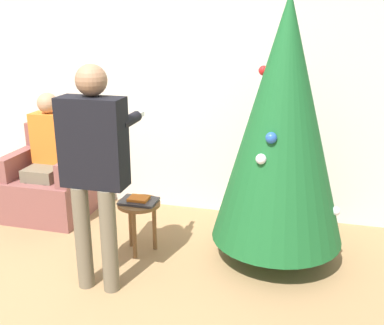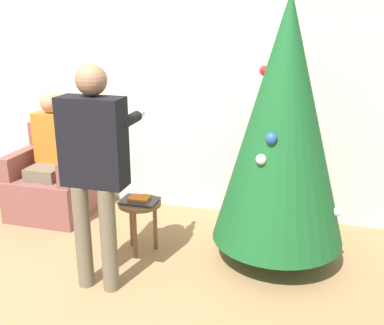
{
  "view_description": "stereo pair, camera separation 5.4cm",
  "coord_description": "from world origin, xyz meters",
  "px_view_note": "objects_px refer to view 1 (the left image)",
  "views": [
    {
      "loc": [
        1.57,
        -2.09,
        1.94
      ],
      "look_at": [
        0.77,
        0.98,
        0.92
      ],
      "focal_mm": 42.0,
      "sensor_mm": 36.0,
      "label": 1
    },
    {
      "loc": [
        1.63,
        -2.07,
        1.94
      ],
      "look_at": [
        0.77,
        0.98,
        0.92
      ],
      "focal_mm": 42.0,
      "sensor_mm": 36.0,
      "label": 2
    }
  ],
  "objects_px": {
    "person_seated": "(48,151)",
    "armchair": "(53,184)",
    "side_stool": "(139,211)",
    "christmas_tree": "(282,123)",
    "person_standing": "(94,160)"
  },
  "relations": [
    {
      "from": "christmas_tree",
      "to": "side_stool",
      "type": "height_order",
      "value": "christmas_tree"
    },
    {
      "from": "armchair",
      "to": "christmas_tree",
      "type": "bearing_deg",
      "value": -8.18
    },
    {
      "from": "christmas_tree",
      "to": "person_seated",
      "type": "xyz_separation_m",
      "value": [
        -2.28,
        0.31,
        -0.49
      ]
    },
    {
      "from": "person_seated",
      "to": "armchair",
      "type": "bearing_deg",
      "value": 90.0
    },
    {
      "from": "armchair",
      "to": "person_standing",
      "type": "xyz_separation_m",
      "value": [
        1.05,
        -1.07,
        0.67
      ]
    },
    {
      "from": "christmas_tree",
      "to": "person_standing",
      "type": "bearing_deg",
      "value": -149.15
    },
    {
      "from": "armchair",
      "to": "side_stool",
      "type": "height_order",
      "value": "armchair"
    },
    {
      "from": "armchair",
      "to": "person_seated",
      "type": "distance_m",
      "value": 0.36
    },
    {
      "from": "christmas_tree",
      "to": "person_seated",
      "type": "height_order",
      "value": "christmas_tree"
    },
    {
      "from": "christmas_tree",
      "to": "person_seated",
      "type": "distance_m",
      "value": 2.35
    },
    {
      "from": "side_stool",
      "to": "person_standing",
      "type": "bearing_deg",
      "value": -100.51
    },
    {
      "from": "christmas_tree",
      "to": "armchair",
      "type": "distance_m",
      "value": 2.46
    },
    {
      "from": "christmas_tree",
      "to": "side_stool",
      "type": "xyz_separation_m",
      "value": [
        -1.14,
        -0.19,
        -0.79
      ]
    },
    {
      "from": "armchair",
      "to": "side_stool",
      "type": "relative_size",
      "value": 1.96
    },
    {
      "from": "armchair",
      "to": "side_stool",
      "type": "xyz_separation_m",
      "value": [
        1.15,
        -0.52,
        0.05
      ]
    }
  ]
}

